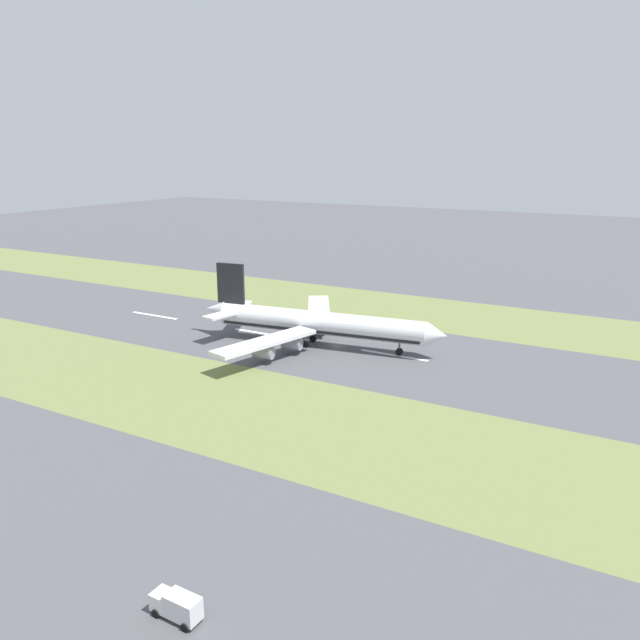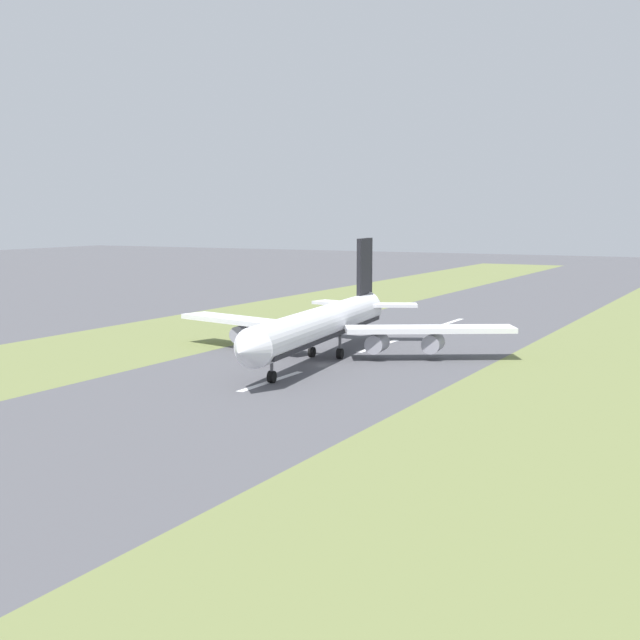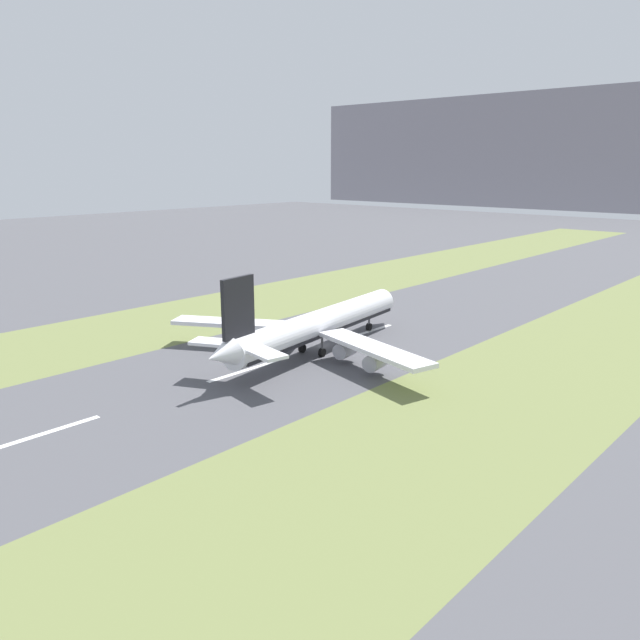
# 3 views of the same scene
# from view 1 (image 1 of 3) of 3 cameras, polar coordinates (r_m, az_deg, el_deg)

# --- Properties ---
(ground_plane) EXTENTS (800.00, 800.00, 0.00)m
(ground_plane) POSITION_cam_1_polar(r_m,az_deg,el_deg) (163.65, 1.51, -2.36)
(ground_plane) COLOR #4C4C51
(grass_median_west) EXTENTS (40.00, 600.00, 0.01)m
(grass_median_west) POSITION_cam_1_polar(r_m,az_deg,el_deg) (203.11, 7.42, 1.01)
(grass_median_west) COLOR olive
(grass_median_west) RESTS_ON ground
(grass_median_east) EXTENTS (40.00, 600.00, 0.01)m
(grass_median_east) POSITION_cam_1_polar(r_m,az_deg,el_deg) (127.89, -7.98, -7.66)
(grass_median_east) COLOR olive
(grass_median_east) RESTS_ON ground
(centreline_dash_near) EXTENTS (1.20, 18.00, 0.01)m
(centreline_dash_near) POSITION_cam_1_polar(r_m,az_deg,el_deg) (200.09, -14.87, 0.41)
(centreline_dash_near) COLOR silver
(centreline_dash_near) RESTS_ON ground
(centreline_dash_mid) EXTENTS (1.20, 18.00, 0.01)m
(centreline_dash_mid) POSITION_cam_1_polar(r_m,az_deg,el_deg) (175.40, -5.37, -1.21)
(centreline_dash_mid) COLOR silver
(centreline_dash_mid) RESTS_ON ground
(centreline_dash_far) EXTENTS (1.20, 18.00, 0.01)m
(centreline_dash_far) POSITION_cam_1_polar(r_m,az_deg,el_deg) (157.15, 6.78, -3.21)
(centreline_dash_far) COLOR silver
(centreline_dash_far) RESTS_ON ground
(airplane_main_jet) EXTENTS (63.55, 67.13, 20.20)m
(airplane_main_jet) POSITION_cam_1_polar(r_m,az_deg,el_deg) (162.47, -0.63, -0.27)
(airplane_main_jet) COLOR white
(airplane_main_jet) RESTS_ON ground
(service_truck) EXTENTS (2.63, 6.03, 3.10)m
(service_truck) POSITION_cam_1_polar(r_m,az_deg,el_deg) (76.10, -12.94, -24.08)
(service_truck) COLOR white
(service_truck) RESTS_ON ground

